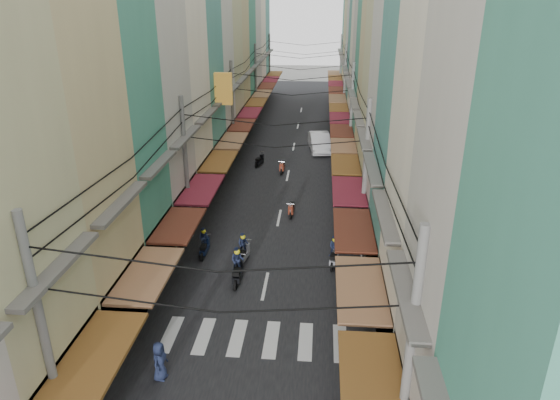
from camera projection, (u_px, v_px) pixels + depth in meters
The scene contains 15 objects.
ground at pixel (269, 266), 25.95m from camera, with size 160.00×160.00×0.00m, color slate.
road at pixel (292, 153), 44.37m from camera, with size 10.00×80.00×0.02m, color black.
sidewalk_left at pixel (220, 151), 44.86m from camera, with size 3.00×80.00×0.06m, color slate.
sidewalk_right at pixel (366, 155), 43.87m from camera, with size 3.00×80.00×0.06m, color slate.
crosswalk at pixel (254, 338), 20.41m from camera, with size 7.55×2.40×0.01m.
building_row_left at pixel (188, 41), 38.09m from camera, with size 7.80×67.67×23.70m.
building_row_right at pixel (397, 48), 36.91m from camera, with size 7.80×68.98×22.59m.
utility_poles at pixel (289, 88), 37.27m from camera, with size 10.20×66.13×8.20m.
white_car at pixel (319, 151), 45.09m from camera, with size 5.66×2.22×2.00m, color #BDBCC1.
bicycle at pixel (391, 274), 25.21m from camera, with size 0.53×1.41×0.97m, color black.
moving_scooters at pixel (262, 232), 28.49m from camera, with size 7.40×19.78×1.91m.
parked_scooters at pixel (371, 312), 21.32m from camera, with size 13.18×12.55×1.02m.
pedestrians at pixel (208, 227), 27.94m from camera, with size 11.37×23.63×2.08m.
market_umbrella at pixel (440, 330), 17.71m from camera, with size 2.19×2.19×2.31m.
traffic_sign at pixel (363, 224), 25.69m from camera, with size 0.10×0.63×2.90m.
Camera 1 is at (2.44, -22.56, 13.05)m, focal length 32.00 mm.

